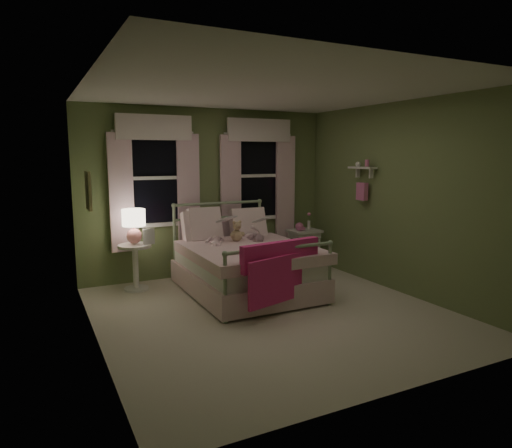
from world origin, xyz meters
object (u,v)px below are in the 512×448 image
bed (245,265)px  table_lamp (134,223)px  teddy_bear (237,233)px  nightstand_right (304,236)px  nightstand_left (135,261)px  child_right (250,220)px  child_left (214,221)px

bed → table_lamp: bed is taller
teddy_bear → nightstand_right: size_ratio=0.47×
nightstand_left → table_lamp: table_lamp is taller
child_right → table_lamp: 1.65m
teddy_bear → table_lamp: bearing=159.2°
child_right → teddy_bear: 0.36m
child_right → table_lamp: (-1.61, 0.35, 0.01)m
bed → nightstand_left: size_ratio=3.13×
bed → nightstand_right: size_ratio=3.18×
child_left → table_lamp: 1.11m
nightstand_left → child_right: bearing=-12.2°
child_left → child_right: bearing=-163.5°
child_left → table_lamp: size_ratio=1.63×
child_right → teddy_bear: (-0.28, -0.16, -0.15)m
child_left → teddy_bear: (0.28, -0.16, -0.17)m
nightstand_left → table_lamp: (0.00, 0.00, 0.54)m
nightstand_right → teddy_bear: bearing=-160.5°
bed → teddy_bear: bearing=88.8°
child_right → table_lamp: bearing=-7.0°
nightstand_left → bed: bearing=-30.4°
child_right → nightstand_right: bearing=-157.9°
table_lamp → nightstand_right: bearing=0.3°
nightstand_left → child_left: bearing=-18.3°
bed → child_right: size_ratio=2.73×
nightstand_left → table_lamp: 0.54m
bed → nightstand_right: bed is taller
bed → child_left: (-0.27, 0.43, 0.59)m
bed → child_left: child_left is taller
nightstand_right → table_lamp: bearing=-179.7°
child_right → teddy_bear: size_ratio=2.48×
teddy_bear → table_lamp: table_lamp is taller
table_lamp → child_left: bearing=-18.3°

